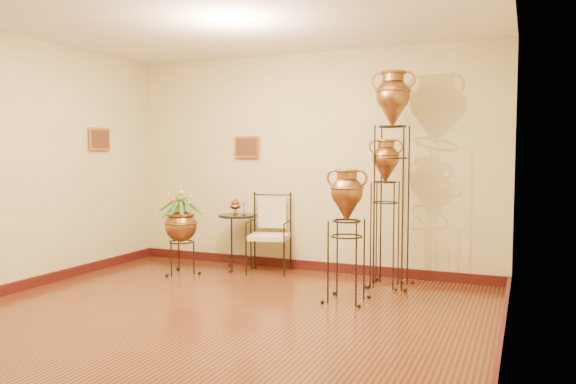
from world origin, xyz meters
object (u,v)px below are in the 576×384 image
at_px(planter_urn, 181,222).
at_px(armchair, 269,233).
at_px(amphora_tall, 392,177).
at_px(amphora_mid, 385,212).
at_px(side_table, 238,241).

relative_size(planter_urn, armchair, 1.19).
relative_size(amphora_tall, amphora_mid, 1.45).
xyz_separation_m(planter_urn, armchair, (0.97, 0.53, -0.16)).
distance_m(amphora_mid, side_table, 2.05).
height_order(planter_urn, side_table, planter_urn).
bearing_deg(side_table, armchair, -0.11).
height_order(amphora_mid, armchair, amphora_mid).
xyz_separation_m(amphora_tall, planter_urn, (-2.57, -0.39, -0.60)).
bearing_deg(amphora_tall, armchair, 175.05).
bearing_deg(planter_urn, amphora_mid, 7.99).
height_order(amphora_mid, side_table, amphora_mid).
bearing_deg(armchair, amphora_mid, -18.87).
bearing_deg(amphora_mid, armchair, 173.53).
relative_size(amphora_mid, side_table, 1.86).
height_order(armchair, side_table, armchair).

